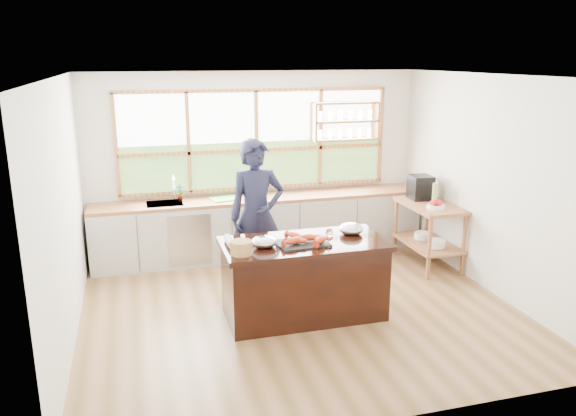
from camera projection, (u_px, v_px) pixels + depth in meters
name	position (u px, v px, depth m)	size (l,w,h in m)	color
ground_plane	(299.00, 308.00, 6.70)	(5.00, 5.00, 0.00)	#966743
room_shell	(289.00, 156.00, 6.72)	(5.02, 4.52, 2.71)	silver
back_counter	(261.00, 226.00, 8.37)	(4.90, 0.63, 0.90)	beige
right_shelf_unit	(429.00, 224.00, 7.93)	(0.62, 1.10, 0.90)	#9A5B34
island	(304.00, 279.00, 6.39)	(1.85, 0.90, 0.90)	black
cook	(257.00, 216.00, 7.04)	(0.71, 0.46, 1.93)	#181A32
potted_plant	(180.00, 193.00, 7.98)	(0.13, 0.09, 0.25)	slate
cutting_board	(225.00, 199.00, 8.12)	(0.40, 0.30, 0.01)	green
espresso_machine	(420.00, 187.00, 8.10)	(0.30, 0.32, 0.34)	black
wine_bottle	(435.00, 194.00, 7.82)	(0.08, 0.08, 0.30)	#98B95E
fruit_bowl	(436.00, 205.00, 7.62)	(0.25, 0.25, 0.11)	white
slate_board	(302.00, 243.00, 6.19)	(0.55, 0.40, 0.02)	black
lobster_pile	(304.00, 239.00, 6.18)	(0.52, 0.44, 0.08)	red
mixing_bowl_left	(264.00, 242.00, 6.08)	(0.28, 0.28, 0.13)	silver
mixing_bowl_right	(351.00, 229.00, 6.53)	(0.29, 0.29, 0.14)	silver
wine_glass	(329.00, 234.00, 6.02)	(0.08, 0.08, 0.22)	white
wicker_basket	(241.00, 248.00, 5.85)	(0.23, 0.23, 0.15)	#AF864E
parchment_roll	(229.00, 241.00, 6.16)	(0.08, 0.08, 0.30)	silver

